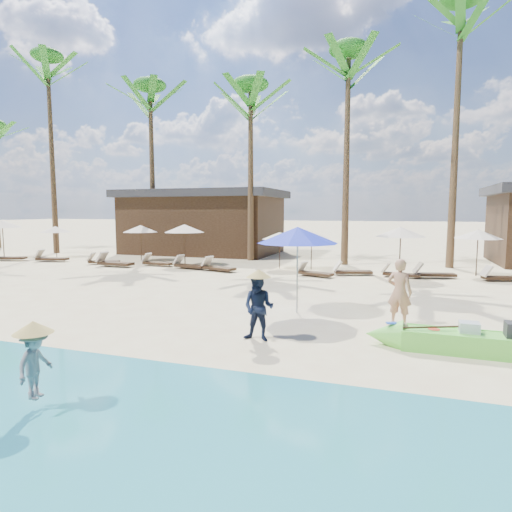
% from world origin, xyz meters
% --- Properties ---
extents(ground, '(240.00, 240.00, 0.00)m').
position_xyz_m(ground, '(0.00, 0.00, 0.00)').
color(ground, beige).
rests_on(ground, ground).
extents(wet_sand_strip, '(240.00, 4.50, 0.01)m').
position_xyz_m(wet_sand_strip, '(0.00, -5.00, 0.00)').
color(wet_sand_strip, tan).
rests_on(wet_sand_strip, ground).
extents(green_canoe, '(5.58, 0.81, 0.71)m').
position_xyz_m(green_canoe, '(6.85, -0.03, 0.24)').
color(green_canoe, '#64DA42').
rests_on(green_canoe, ground).
extents(tourist, '(0.71, 0.57, 1.70)m').
position_xyz_m(tourist, '(5.04, 1.83, 0.85)').
color(tourist, tan).
rests_on(tourist, ground).
extents(vendor_green, '(0.75, 0.60, 1.49)m').
position_xyz_m(vendor_green, '(2.06, -0.57, 0.75)').
color(vendor_green, '#121A32').
rests_on(vendor_green, ground).
extents(vendor_yellow, '(0.48, 0.72, 1.03)m').
position_xyz_m(vendor_yellow, '(0.06, -4.82, 0.69)').
color(vendor_yellow, gray).
rests_on(vendor_yellow, ground).
extents(blue_umbrella, '(2.28, 2.28, 2.46)m').
position_xyz_m(blue_umbrella, '(2.27, 2.30, 2.22)').
color(blue_umbrella, '#99999E').
rests_on(blue_umbrella, ground).
extents(resort_parasol_1, '(2.26, 2.26, 2.32)m').
position_xyz_m(resort_parasol_1, '(-18.46, 10.66, 2.10)').
color(resort_parasol_1, '#3C2718').
rests_on(resort_parasol_1, ground).
extents(lounger_1_right, '(1.98, 1.18, 0.65)m').
position_xyz_m(lounger_1_right, '(-16.81, 9.43, 0.22)').
color(lounger_1_right, '#3C2718').
rests_on(lounger_1_right, ground).
extents(resort_parasol_2, '(1.89, 1.89, 1.95)m').
position_xyz_m(resort_parasol_2, '(-15.52, 11.90, 1.76)').
color(resort_parasol_2, '#3C2718').
rests_on(resort_parasol_2, ground).
extents(lounger_2_left, '(1.93, 0.98, 0.63)m').
position_xyz_m(lounger_2_left, '(-14.07, 9.88, 0.21)').
color(lounger_2_left, '#3C2718').
rests_on(lounger_2_left, ground).
extents(resort_parasol_3, '(2.02, 2.02, 2.08)m').
position_xyz_m(resort_parasol_3, '(-9.36, 11.96, 1.87)').
color(resort_parasol_3, '#3C2718').
rests_on(resort_parasol_3, ground).
extents(lounger_3_left, '(1.77, 1.01, 0.57)m').
position_xyz_m(lounger_3_left, '(-10.40, 9.78, 0.19)').
color(lounger_3_left, '#3C2718').
rests_on(lounger_3_left, ground).
extents(lounger_3_right, '(2.01, 0.64, 0.68)m').
position_xyz_m(lounger_3_right, '(-9.20, 9.17, 0.23)').
color(lounger_3_right, '#3C2718').
rests_on(lounger_3_right, ground).
extents(resort_parasol_4, '(2.13, 2.13, 2.19)m').
position_xyz_m(resort_parasol_4, '(-5.91, 10.88, 1.98)').
color(resort_parasol_4, '#3C2718').
rests_on(resort_parasol_4, ground).
extents(lounger_4_left, '(1.73, 0.57, 0.59)m').
position_xyz_m(lounger_4_left, '(-7.23, 10.15, 0.20)').
color(lounger_4_left, '#3C2718').
rests_on(lounger_4_left, ground).
extents(lounger_4_right, '(1.85, 0.87, 0.60)m').
position_xyz_m(lounger_4_right, '(-5.08, 9.68, 0.20)').
color(lounger_4_right, '#3C2718').
rests_on(lounger_4_right, ground).
extents(resort_parasol_5, '(1.79, 1.79, 1.85)m').
position_xyz_m(resort_parasol_5, '(-0.73, 11.18, 1.67)').
color(resort_parasol_5, '#3C2718').
rests_on(resort_parasol_5, ground).
extents(lounger_5_left, '(1.89, 1.06, 0.61)m').
position_xyz_m(lounger_5_left, '(-3.36, 9.36, 0.20)').
color(lounger_5_left, '#3C2718').
rests_on(lounger_5_left, ground).
extents(resort_parasol_6, '(1.85, 1.85, 1.91)m').
position_xyz_m(resort_parasol_6, '(0.83, 11.45, 1.72)').
color(resort_parasol_6, '#3C2718').
rests_on(resort_parasol_6, ground).
extents(lounger_6_left, '(1.73, 1.02, 0.56)m').
position_xyz_m(lounger_6_left, '(1.38, 9.20, 0.19)').
color(lounger_6_left, '#3C2718').
rests_on(lounger_6_left, ground).
extents(lounger_6_right, '(1.81, 1.03, 0.59)m').
position_xyz_m(lounger_6_right, '(2.91, 10.10, 0.20)').
color(lounger_6_right, '#3C2718').
rests_on(lounger_6_right, ground).
extents(resort_parasol_7, '(2.15, 2.15, 2.22)m').
position_xyz_m(resort_parasol_7, '(5.01, 10.05, 2.00)').
color(resort_parasol_7, '#3C2718').
rests_on(resort_parasol_7, ground).
extents(lounger_7_left, '(1.69, 0.80, 0.55)m').
position_xyz_m(lounger_7_left, '(5.00, 10.11, 0.18)').
color(lounger_7_left, '#3C2718').
rests_on(lounger_7_left, ground).
extents(lounger_7_right, '(1.83, 0.92, 0.60)m').
position_xyz_m(lounger_7_right, '(6.37, 10.41, 0.20)').
color(lounger_7_right, '#3C2718').
rests_on(lounger_7_right, ground).
extents(resort_parasol_8, '(2.02, 2.02, 2.08)m').
position_xyz_m(resort_parasol_8, '(8.28, 11.70, 1.87)').
color(resort_parasol_8, '#3C2718').
rests_on(resort_parasol_8, ground).
extents(lounger_8_left, '(1.77, 0.98, 0.57)m').
position_xyz_m(lounger_8_left, '(8.98, 10.39, 0.19)').
color(lounger_8_left, '#3C2718').
rests_on(lounger_8_left, ground).
extents(palm_1, '(2.08, 2.08, 13.60)m').
position_xyz_m(palm_1, '(-17.59, 14.06, 10.82)').
color(palm_1, brown).
rests_on(palm_1, ground).
extents(palm_2, '(2.08, 2.08, 11.33)m').
position_xyz_m(palm_2, '(-10.45, 15.08, 9.18)').
color(palm_2, brown).
rests_on(palm_2, ground).
extents(palm_3, '(2.08, 2.08, 10.52)m').
position_xyz_m(palm_3, '(-3.36, 14.27, 8.58)').
color(palm_3, brown).
rests_on(palm_3, ground).
extents(palm_4, '(2.08, 2.08, 11.70)m').
position_xyz_m(palm_4, '(2.15, 14.01, 9.45)').
color(palm_4, brown).
rests_on(palm_4, ground).
extents(palm_5, '(2.08, 2.08, 13.60)m').
position_xyz_m(palm_5, '(7.45, 14.38, 10.82)').
color(palm_5, brown).
rests_on(palm_5, ground).
extents(pavilion_west, '(10.80, 6.60, 4.30)m').
position_xyz_m(pavilion_west, '(-8.00, 17.50, 2.19)').
color(pavilion_west, '#3C2718').
rests_on(pavilion_west, ground).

